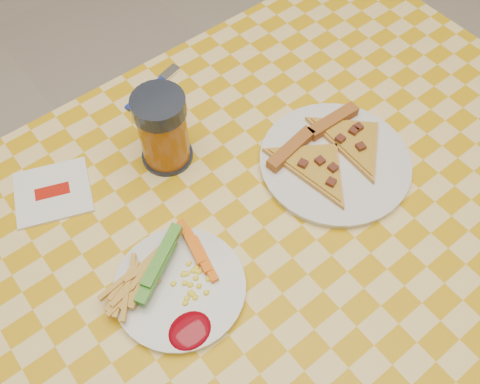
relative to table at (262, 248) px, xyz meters
name	(u,v)px	position (x,y,z in m)	size (l,w,h in m)	color
ground	(254,359)	(0.00, 0.00, -0.68)	(8.00, 8.00, 0.00)	beige
table	(262,248)	(0.00, 0.00, 0.00)	(1.28, 0.88, 0.76)	white
plate_left	(180,288)	(-0.17, 0.00, 0.08)	(0.20, 0.20, 0.01)	silver
plate_right	(335,163)	(0.18, 0.02, 0.08)	(0.26, 0.26, 0.01)	silver
fries_veggies	(168,279)	(-0.18, 0.01, 0.10)	(0.20, 0.18, 0.04)	gold
pizza_slices	(331,151)	(0.18, 0.04, 0.09)	(0.24, 0.22, 0.02)	gold
drink_glass	(163,130)	(-0.04, 0.22, 0.15)	(0.09, 0.09, 0.15)	black
napkin	(53,192)	(-0.24, 0.27, 0.08)	(0.16, 0.15, 0.01)	white
fork	(153,86)	(0.03, 0.37, 0.08)	(0.14, 0.05, 0.01)	navy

